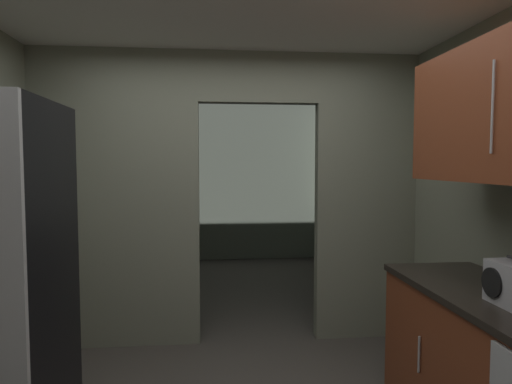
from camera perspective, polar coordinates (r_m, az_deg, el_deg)
kitchen_overhead_slab at (r=2.97m, az=-2.46°, el=23.33°), size 3.77×7.19×0.06m
kitchen_partition at (r=3.92m, az=-4.60°, el=0.22°), size 3.37×0.12×2.56m
adjoining_room_shell at (r=6.20m, az=-4.18°, el=0.79°), size 3.37×3.48×2.56m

